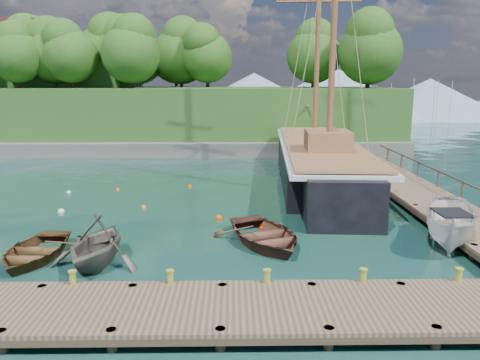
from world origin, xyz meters
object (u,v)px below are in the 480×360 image
object	(u,v)px
rowboat_1	(97,265)
schooner	(320,165)
rowboat_0	(35,258)
rowboat_2	(265,244)
cabin_boat_white	(449,245)

from	to	relation	value
rowboat_1	schooner	bearing A→B (deg)	58.80
rowboat_0	schooner	world-z (taller)	schooner
rowboat_0	rowboat_2	world-z (taller)	rowboat_2
rowboat_0	cabin_boat_white	size ratio (longest dim) A/B	0.84
schooner	rowboat_2	bearing A→B (deg)	-106.60
rowboat_2	cabin_boat_white	world-z (taller)	cabin_boat_white
rowboat_1	schooner	xyz separation A→B (m)	(10.94, 14.23, 1.15)
rowboat_1	cabin_boat_white	xyz separation A→B (m)	(14.13, 1.88, 0.00)
rowboat_0	schooner	distance (m)	19.18
rowboat_2	cabin_boat_white	size ratio (longest dim) A/B	0.97
rowboat_0	cabin_boat_white	xyz separation A→B (m)	(16.74, 1.18, 0.00)
rowboat_1	rowboat_2	xyz separation A→B (m)	(6.42, 2.20, 0.00)
rowboat_1	cabin_boat_white	world-z (taller)	rowboat_1
rowboat_0	rowboat_1	world-z (taller)	rowboat_1
rowboat_0	cabin_boat_white	bearing A→B (deg)	7.36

